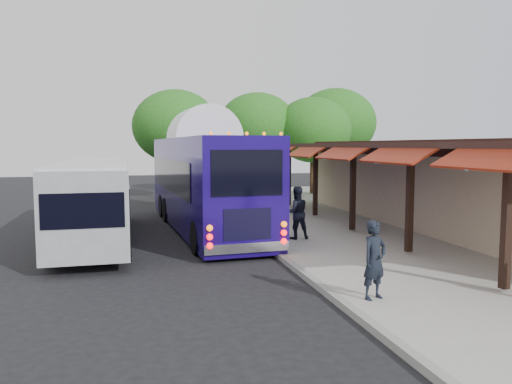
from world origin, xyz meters
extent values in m
plane|color=black|center=(0.00, 0.00, 0.00)|extent=(90.00, 90.00, 0.00)
cube|color=#9E9B93|center=(5.00, 4.00, 0.07)|extent=(10.00, 40.00, 0.15)
cube|color=gray|center=(0.05, 4.00, 0.07)|extent=(0.20, 40.00, 0.16)
cube|color=tan|center=(8.50, 4.00, 1.80)|extent=(5.00, 20.00, 3.60)
cube|color=black|center=(5.98, 4.00, 3.30)|extent=(0.06, 20.00, 0.60)
cube|color=#331E19|center=(4.90, 4.00, 3.40)|extent=(2.60, 20.00, 0.18)
cube|color=black|center=(3.78, -4.00, 1.80)|extent=(0.18, 0.18, 3.16)
cube|color=maroon|center=(3.35, -4.00, 3.15)|extent=(1.00, 3.20, 0.57)
cube|color=black|center=(3.78, 0.00, 1.80)|extent=(0.18, 0.18, 3.16)
cube|color=maroon|center=(3.35, 0.00, 3.15)|extent=(1.00, 3.20, 0.57)
cube|color=black|center=(3.78, 4.00, 1.80)|extent=(0.18, 0.18, 3.16)
cube|color=maroon|center=(3.35, 4.00, 3.15)|extent=(1.00, 3.20, 0.57)
cube|color=black|center=(3.78, 8.00, 1.80)|extent=(0.18, 0.18, 3.16)
cube|color=maroon|center=(3.35, 8.00, 3.15)|extent=(1.00, 3.20, 0.57)
cube|color=black|center=(3.78, 12.00, 1.80)|extent=(0.18, 0.18, 3.16)
cube|color=maroon|center=(3.35, 12.00, 3.15)|extent=(1.00, 3.20, 0.57)
sphere|color=#186384|center=(4.20, -2.00, 2.88)|extent=(0.26, 0.26, 0.26)
sphere|color=#186384|center=(4.20, 3.00, 2.88)|extent=(0.26, 0.26, 0.26)
sphere|color=#186384|center=(4.20, 8.00, 2.88)|extent=(0.26, 0.26, 0.26)
cube|color=#190860|center=(-1.45, 6.80, 2.07)|extent=(3.47, 12.42, 3.22)
cube|color=#190860|center=(-1.45, 6.80, 0.31)|extent=(3.41, 12.30, 0.36)
ellipsoid|color=white|center=(-1.45, 6.80, 3.66)|extent=(3.45, 12.18, 0.57)
cube|color=black|center=(-1.45, 0.66, 2.61)|extent=(2.13, 0.18, 1.33)
cube|color=silver|center=(-1.45, 0.73, 0.43)|extent=(2.56, 0.36, 0.29)
sphere|color=#FF0C0C|center=(-2.57, 0.64, 0.70)|extent=(0.18, 0.18, 0.18)
sphere|color=#FF0C0C|center=(-0.33, 0.64, 0.70)|extent=(0.18, 0.18, 0.18)
cylinder|color=black|center=(-2.63, 2.14, 0.53)|extent=(0.38, 1.08, 1.06)
cylinder|color=black|center=(-0.27, 2.14, 0.53)|extent=(0.38, 1.08, 1.06)
cylinder|color=black|center=(-2.63, 10.73, 0.53)|extent=(0.38, 1.08, 1.06)
cylinder|color=black|center=(-0.27, 10.73, 0.53)|extent=(0.38, 1.08, 1.06)
cube|color=gray|center=(-5.55, 5.27, 1.53)|extent=(2.48, 10.56, 2.42)
cube|color=black|center=(-6.70, 5.27, 1.74)|extent=(0.20, 8.94, 0.91)
cube|color=black|center=(-4.39, 5.27, 1.74)|extent=(0.20, 8.94, 0.91)
cube|color=silver|center=(-5.55, 5.27, 2.78)|extent=(2.43, 10.35, 0.09)
cylinder|color=black|center=(-6.60, 1.59, 0.44)|extent=(0.27, 0.88, 0.88)
cylinder|color=black|center=(-4.50, 1.59, 0.44)|extent=(0.27, 0.88, 0.88)
cylinder|color=black|center=(-6.60, 8.43, 0.44)|extent=(0.27, 0.88, 0.88)
cylinder|color=black|center=(-4.50, 8.43, 0.44)|extent=(0.27, 0.88, 0.88)
imported|color=black|center=(0.74, -3.78, 0.99)|extent=(0.71, 0.59, 1.67)
imported|color=black|center=(1.27, 3.11, 1.07)|extent=(0.90, 0.71, 1.83)
imported|color=black|center=(1.81, 10.94, 1.04)|extent=(1.12, 0.67, 1.79)
imported|color=black|center=(2.55, 10.85, 1.09)|extent=(1.30, 0.88, 1.87)
cylinder|color=#382314|center=(4.00, 19.96, 1.57)|extent=(0.36, 0.36, 3.15)
ellipsoid|color=#1B5B16|center=(4.00, 19.96, 4.65)|extent=(5.44, 5.44, 4.62)
cylinder|color=#382314|center=(7.53, 18.66, 1.50)|extent=(0.36, 0.36, 3.00)
ellipsoid|color=#1B5B16|center=(7.53, 18.66, 4.43)|extent=(5.18, 5.18, 4.40)
cylinder|color=#382314|center=(9.87, 20.48, 1.69)|extent=(0.36, 0.36, 3.37)
ellipsoid|color=#1B5B16|center=(9.87, 20.48, 4.98)|extent=(5.83, 5.83, 4.95)
cylinder|color=#382314|center=(-1.63, 18.40, 1.55)|extent=(0.36, 0.36, 3.10)
ellipsoid|color=#1B5B16|center=(-1.63, 18.40, 4.58)|extent=(5.36, 5.36, 4.55)
camera|label=1|loc=(-4.12, -13.23, 3.40)|focal=35.00mm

